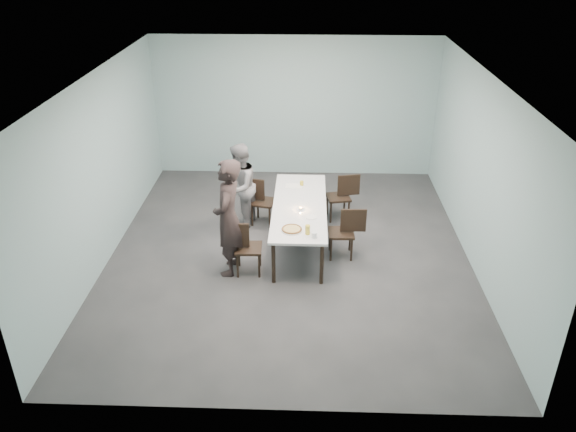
{
  "coord_description": "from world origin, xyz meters",
  "views": [
    {
      "loc": [
        0.27,
        -8.19,
        4.96
      ],
      "look_at": [
        0.0,
        -0.58,
        1.0
      ],
      "focal_mm": 35.0,
      "sensor_mm": 36.0,
      "label": 1
    }
  ],
  "objects_px": {
    "diner_near": "(228,218)",
    "amber_tumbler": "(302,183)",
    "side_plate": "(311,217)",
    "chair_near_right": "(346,229)",
    "chair_near_left": "(243,244)",
    "pizza": "(292,229)",
    "diner_far": "(240,186)",
    "beer_glass": "(308,230)",
    "water_tumbler": "(314,235)",
    "chair_far_left": "(259,198)",
    "chair_far_right": "(343,194)",
    "table": "(300,208)",
    "tealight": "(301,209)"
  },
  "relations": [
    {
      "from": "chair_near_left",
      "to": "diner_near",
      "type": "relative_size",
      "value": 0.46
    },
    {
      "from": "chair_near_right",
      "to": "diner_near",
      "type": "relative_size",
      "value": 0.46
    },
    {
      "from": "chair_near_left",
      "to": "tealight",
      "type": "relative_size",
      "value": 15.54
    },
    {
      "from": "water_tumbler",
      "to": "chair_near_left",
      "type": "bearing_deg",
      "value": 170.8
    },
    {
      "from": "chair_far_right",
      "to": "water_tumbler",
      "type": "distance_m",
      "value": 2.21
    },
    {
      "from": "diner_near",
      "to": "diner_far",
      "type": "distance_m",
      "value": 1.54
    },
    {
      "from": "beer_glass",
      "to": "water_tumbler",
      "type": "relative_size",
      "value": 1.67
    },
    {
      "from": "chair_far_right",
      "to": "water_tumbler",
      "type": "xyz_separation_m",
      "value": [
        -0.55,
        -2.12,
        0.29
      ]
    },
    {
      "from": "side_plate",
      "to": "amber_tumbler",
      "type": "relative_size",
      "value": 2.25
    },
    {
      "from": "pizza",
      "to": "diner_near",
      "type": "bearing_deg",
      "value": -179.56
    },
    {
      "from": "tealight",
      "to": "diner_near",
      "type": "bearing_deg",
      "value": -147.09
    },
    {
      "from": "amber_tumbler",
      "to": "water_tumbler",
      "type": "bearing_deg",
      "value": -83.55
    },
    {
      "from": "beer_glass",
      "to": "chair_far_left",
      "type": "bearing_deg",
      "value": 116.77
    },
    {
      "from": "tealight",
      "to": "water_tumbler",
      "type": "bearing_deg",
      "value": -76.46
    },
    {
      "from": "diner_near",
      "to": "pizza",
      "type": "bearing_deg",
      "value": 94.95
    },
    {
      "from": "chair_far_left",
      "to": "pizza",
      "type": "bearing_deg",
      "value": -54.97
    },
    {
      "from": "tealight",
      "to": "amber_tumbler",
      "type": "height_order",
      "value": "amber_tumbler"
    },
    {
      "from": "water_tumbler",
      "to": "amber_tumbler",
      "type": "bearing_deg",
      "value": 96.45
    },
    {
      "from": "chair_far_left",
      "to": "water_tumbler",
      "type": "relative_size",
      "value": 9.67
    },
    {
      "from": "chair_near_left",
      "to": "side_plate",
      "type": "height_order",
      "value": "chair_near_left"
    },
    {
      "from": "table",
      "to": "beer_glass",
      "type": "distance_m",
      "value": 1.02
    },
    {
      "from": "table",
      "to": "diner_far",
      "type": "height_order",
      "value": "diner_far"
    },
    {
      "from": "chair_near_left",
      "to": "side_plate",
      "type": "xyz_separation_m",
      "value": [
        1.06,
        0.48,
        0.25
      ]
    },
    {
      "from": "chair_far_right",
      "to": "diner_far",
      "type": "xyz_separation_m",
      "value": [
        -1.88,
        -0.38,
        0.29
      ]
    },
    {
      "from": "chair_near_left",
      "to": "amber_tumbler",
      "type": "xyz_separation_m",
      "value": [
        0.89,
        1.74,
        0.29
      ]
    },
    {
      "from": "table",
      "to": "chair_far_right",
      "type": "distance_m",
      "value": 1.3
    },
    {
      "from": "pizza",
      "to": "beer_glass",
      "type": "bearing_deg",
      "value": -24.01
    },
    {
      "from": "diner_far",
      "to": "beer_glass",
      "type": "height_order",
      "value": "diner_far"
    },
    {
      "from": "amber_tumbler",
      "to": "chair_far_left",
      "type": "bearing_deg",
      "value": -176.9
    },
    {
      "from": "diner_far",
      "to": "amber_tumbler",
      "type": "xyz_separation_m",
      "value": [
        1.11,
        0.18,
        -0.0
      ]
    },
    {
      "from": "diner_far",
      "to": "beer_glass",
      "type": "relative_size",
      "value": 10.53
    },
    {
      "from": "diner_near",
      "to": "amber_tumbler",
      "type": "distance_m",
      "value": 2.05
    },
    {
      "from": "chair_near_right",
      "to": "diner_far",
      "type": "bearing_deg",
      "value": -29.13
    },
    {
      "from": "side_plate",
      "to": "chair_near_right",
      "type": "bearing_deg",
      "value": 7.51
    },
    {
      "from": "chair_near_right",
      "to": "table",
      "type": "bearing_deg",
      "value": -26.4
    },
    {
      "from": "chair_near_left",
      "to": "pizza",
      "type": "bearing_deg",
      "value": 0.22
    },
    {
      "from": "chair_far_right",
      "to": "diner_far",
      "type": "distance_m",
      "value": 1.94
    },
    {
      "from": "chair_far_right",
      "to": "diner_near",
      "type": "bearing_deg",
      "value": 35.07
    },
    {
      "from": "chair_near_right",
      "to": "diner_far",
      "type": "relative_size",
      "value": 0.55
    },
    {
      "from": "beer_glass",
      "to": "water_tumbler",
      "type": "height_order",
      "value": "beer_glass"
    },
    {
      "from": "diner_far",
      "to": "side_plate",
      "type": "distance_m",
      "value": 1.68
    },
    {
      "from": "table",
      "to": "diner_far",
      "type": "relative_size",
      "value": 1.65
    },
    {
      "from": "chair_near_left",
      "to": "diner_near",
      "type": "distance_m",
      "value": 0.5
    },
    {
      "from": "pizza",
      "to": "water_tumbler",
      "type": "bearing_deg",
      "value": -31.87
    },
    {
      "from": "chair_far_left",
      "to": "diner_near",
      "type": "xyz_separation_m",
      "value": [
        -0.33,
        -1.67,
        0.45
      ]
    },
    {
      "from": "table",
      "to": "tealight",
      "type": "distance_m",
      "value": 0.2
    },
    {
      "from": "chair_near_left",
      "to": "diner_near",
      "type": "xyz_separation_m",
      "value": [
        -0.22,
        0.03,
        0.45
      ]
    },
    {
      "from": "chair_near_left",
      "to": "chair_far_right",
      "type": "xyz_separation_m",
      "value": [
        1.66,
        1.94,
        0.0
      ]
    },
    {
      "from": "diner_near",
      "to": "pizza",
      "type": "relative_size",
      "value": 5.62
    },
    {
      "from": "chair_near_left",
      "to": "chair_far_left",
      "type": "xyz_separation_m",
      "value": [
        0.11,
        1.7,
        0.0
      ]
    }
  ]
}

